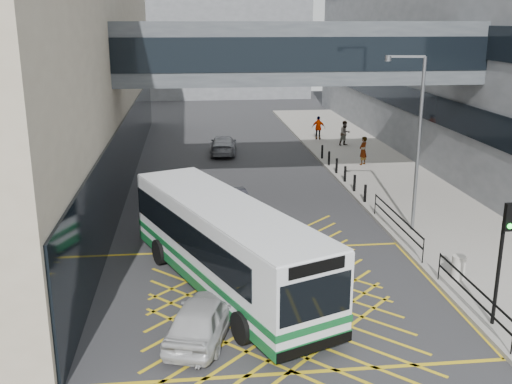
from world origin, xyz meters
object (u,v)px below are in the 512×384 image
object	(u,v)px
litter_bin	(459,267)
pedestrian_c	(319,128)
pedestrian_b	(345,133)
street_lamp	(415,134)
traffic_light	(503,247)
bus	(224,243)
pedestrian_a	(363,151)
car_dark	(228,202)
car_white	(202,317)
car_silver	(223,144)

from	to	relation	value
litter_bin	pedestrian_c	xyz separation A→B (m)	(0.51, 26.01, 0.47)
pedestrian_b	litter_bin	bearing A→B (deg)	-116.23
street_lamp	traffic_light	bearing A→B (deg)	-83.23
bus	pedestrian_a	size ratio (longest dim) A/B	6.14
litter_bin	pedestrian_a	world-z (taller)	pedestrian_a
car_dark	pedestrian_a	bearing A→B (deg)	-142.27
car_white	car_silver	bearing A→B (deg)	-77.50
bus	street_lamp	world-z (taller)	street_lamp
car_white	car_silver	xyz separation A→B (m)	(2.13, 25.26, 0.01)
car_dark	pedestrian_c	xyz separation A→B (m)	(8.19, 17.63, 0.32)
car_dark	car_silver	xyz separation A→B (m)	(0.62, 14.01, -0.06)
bus	pedestrian_c	distance (m)	26.95
car_dark	pedestrian_b	distance (m)	17.92
car_dark	litter_bin	size ratio (longest dim) A/B	5.52
car_dark	pedestrian_a	distance (m)	12.92
pedestrian_c	litter_bin	bearing A→B (deg)	110.07
bus	pedestrian_c	xyz separation A→B (m)	(8.85, 25.45, -0.60)
bus	litter_bin	size ratio (longest dim) A/B	13.08
car_dark	street_lamp	bearing A→B (deg)	151.20
car_white	pedestrian_b	bearing A→B (deg)	-95.56
car_white	pedestrian_b	world-z (taller)	pedestrian_b
bus	litter_bin	world-z (taller)	bus
bus	street_lamp	xyz separation A→B (m)	(8.43, 4.67, 2.79)
car_silver	street_lamp	world-z (taller)	street_lamp
pedestrian_a	pedestrian_c	world-z (taller)	pedestrian_a
car_dark	traffic_light	size ratio (longest dim) A/B	1.20
bus	pedestrian_c	size ratio (longest dim) A/B	6.22
bus	pedestrian_c	bearing A→B (deg)	47.97
car_dark	street_lamp	size ratio (longest dim) A/B	0.62
street_lamp	litter_bin	size ratio (longest dim) A/B	8.85
car_dark	car_silver	distance (m)	14.02
traffic_light	pedestrian_b	bearing A→B (deg)	84.45
car_white	pedestrian_b	distance (m)	28.62
car_dark	car_silver	bearing A→B (deg)	-99.25
pedestrian_a	litter_bin	bearing A→B (deg)	43.05
traffic_light	pedestrian_c	distance (m)	29.47
pedestrian_a	car_dark	bearing A→B (deg)	2.56
car_silver	pedestrian_c	distance (m)	8.40
car_white	litter_bin	bearing A→B (deg)	-145.27
bus	car_dark	xyz separation A→B (m)	(0.66, 7.82, -0.92)
bus	car_silver	size ratio (longest dim) A/B	2.56
car_dark	traffic_light	xyz separation A→B (m)	(7.29, -11.78, 1.96)
bus	pedestrian_b	size ratio (longest dim) A/B	6.14
bus	car_white	bearing A→B (deg)	-126.64
pedestrian_a	bus	bearing A→B (deg)	17.74
bus	pedestrian_a	world-z (taller)	bus
traffic_light	pedestrian_b	xyz separation A→B (m)	(2.33, 26.89, -1.63)
traffic_light	pedestrian_a	bearing A→B (deg)	84.10
street_lamp	pedestrian_b	distance (m)	18.67
car_dark	pedestrian_c	world-z (taller)	pedestrian_c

